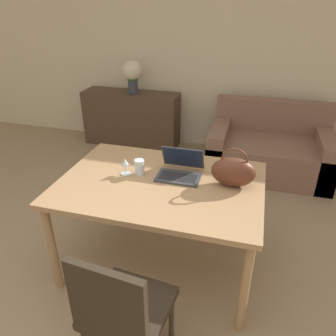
% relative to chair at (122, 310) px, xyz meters
% --- Properties ---
extents(ground_plane, '(14.00, 14.00, 0.00)m').
position_rel_chair_xyz_m(ground_plane, '(-0.18, 0.23, -0.50)').
color(ground_plane, '#997F60').
extents(wall_back, '(10.00, 0.06, 2.70)m').
position_rel_chair_xyz_m(wall_back, '(-0.18, 3.45, 0.85)').
color(wall_back, beige).
rests_on(wall_back, ground_plane).
extents(dining_table, '(1.48, 1.04, 0.77)m').
position_rel_chair_xyz_m(dining_table, '(-0.05, 0.91, 0.20)').
color(dining_table, '#A87F56').
rests_on(dining_table, ground_plane).
extents(chair, '(0.48, 0.48, 0.90)m').
position_rel_chair_xyz_m(chair, '(0.00, 0.00, 0.00)').
color(chair, '#2D2319').
rests_on(chair, ground_plane).
extents(couch, '(1.44, 0.95, 0.82)m').
position_rel_chair_xyz_m(couch, '(0.77, 2.84, -0.22)').
color(couch, '#7F5B4C').
rests_on(couch, ground_plane).
extents(sideboard, '(1.38, 0.40, 0.77)m').
position_rel_chair_xyz_m(sideboard, '(-1.19, 3.19, -0.11)').
color(sideboard, '#4C3828').
rests_on(sideboard, ground_plane).
extents(laptop, '(0.32, 0.29, 0.20)m').
position_rel_chair_xyz_m(laptop, '(0.06, 1.05, 0.33)').
color(laptop, '#38383D').
rests_on(laptop, dining_table).
extents(drinking_glass, '(0.08, 0.08, 0.12)m').
position_rel_chair_xyz_m(drinking_glass, '(-0.24, 0.97, 0.33)').
color(drinking_glass, silver).
rests_on(drinking_glass, dining_table).
extents(wine_glass, '(0.08, 0.08, 0.13)m').
position_rel_chair_xyz_m(wine_glass, '(-0.34, 0.95, 0.36)').
color(wine_glass, silver).
rests_on(wine_glass, dining_table).
extents(handbag, '(0.31, 0.16, 0.29)m').
position_rel_chair_xyz_m(handbag, '(0.45, 1.00, 0.38)').
color(handbag, '#592D1E').
rests_on(handbag, dining_table).
extents(flower_vase, '(0.26, 0.26, 0.45)m').
position_rel_chair_xyz_m(flower_vase, '(-1.12, 3.13, 0.55)').
color(flower_vase, '#333847').
rests_on(flower_vase, sideboard).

